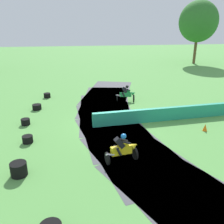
{
  "coord_description": "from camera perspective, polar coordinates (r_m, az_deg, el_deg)",
  "views": [
    {
      "loc": [
        -2.18,
        -14.13,
        6.16
      ],
      "look_at": [
        0.06,
        0.0,
        0.9
      ],
      "focal_mm": 38.52,
      "sensor_mm": 36.0,
      "label": 1
    }
  ],
  "objects": [
    {
      "name": "track_asphalt",
      "position": [
        15.73,
        2.36,
        -2.87
      ],
      "size": [
        8.07,
        25.35,
        0.01
      ],
      "color": "#47474C",
      "rests_on": "ground"
    },
    {
      "name": "traffic_cone",
      "position": [
        15.75,
        21.23,
        -3.43
      ],
      "size": [
        0.28,
        0.28,
        0.44
      ],
      "primitive_type": "cone",
      "color": "orange",
      "rests_on": "ground"
    },
    {
      "name": "tree_far_left",
      "position": [
        42.36,
        19.83,
        19.55
      ],
      "size": [
        6.0,
        6.0,
        9.67
      ],
      "color": "brown",
      "rests_on": "ground"
    },
    {
      "name": "tire_stack_extra_a",
      "position": [
        11.33,
        -21.27,
        -12.52
      ],
      "size": [
        0.71,
        0.71,
        0.6
      ],
      "color": "black",
      "rests_on": "ground"
    },
    {
      "name": "motorcycle_lead_green",
      "position": [
        20.26,
        3.42,
        4.34
      ],
      "size": [
        1.71,
        0.99,
        1.43
      ],
      "color": "black",
      "rests_on": "ground"
    },
    {
      "name": "tire_stack_mid_b",
      "position": [
        16.54,
        -19.84,
        -2.2
      ],
      "size": [
        0.56,
        0.56,
        0.4
      ],
      "color": "black",
      "rests_on": "ground"
    },
    {
      "name": "tire_stack_near",
      "position": [
        22.1,
        -15.15,
        3.83
      ],
      "size": [
        0.58,
        0.58,
        0.4
      ],
      "color": "black",
      "rests_on": "ground"
    },
    {
      "name": "tire_stack_mid_a",
      "position": [
        19.2,
        -17.4,
        1.15
      ],
      "size": [
        0.67,
        0.67,
        0.4
      ],
      "color": "black",
      "rests_on": "ground"
    },
    {
      "name": "safety_barrier",
      "position": [
        17.47,
        18.16,
        0.06
      ],
      "size": [
        13.71,
        1.3,
        0.9
      ],
      "primitive_type": "cube",
      "rotation": [
        0.0,
        0.0,
        -1.5
      ],
      "color": "#239375",
      "rests_on": "ground"
    },
    {
      "name": "tire_stack_far",
      "position": [
        14.07,
        -19.4,
        -6.12
      ],
      "size": [
        0.57,
        0.57,
        0.4
      ],
      "color": "black",
      "rests_on": "ground"
    },
    {
      "name": "motorcycle_chase_yellow",
      "position": [
        11.41,
        2.55,
        -8.66
      ],
      "size": [
        1.67,
        0.91,
        1.42
      ],
      "color": "black",
      "rests_on": "ground"
    },
    {
      "name": "ground_plane",
      "position": [
        15.57,
        -0.21,
        -3.13
      ],
      "size": [
        120.0,
        120.0,
        0.0
      ],
      "primitive_type": "plane",
      "color": "#569947"
    }
  ]
}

